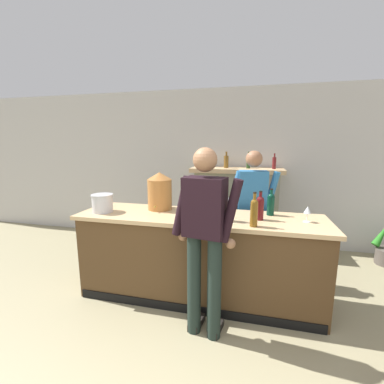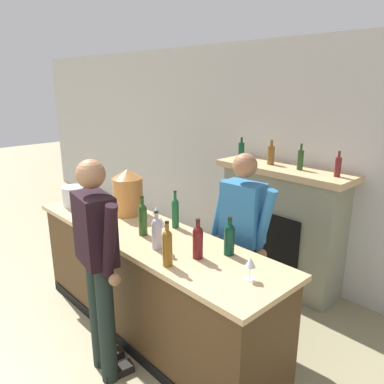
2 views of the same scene
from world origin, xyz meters
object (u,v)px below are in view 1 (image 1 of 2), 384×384
at_px(person_bartender, 252,210).
at_px(wine_glass_front_left, 307,211).
at_px(person_customer, 205,236).
at_px(copper_dispenser, 160,191).
at_px(ice_bucket_steel, 102,203).
at_px(wine_bottle_riesling_slim, 199,203).
at_px(wine_bottle_cabernet_heavy, 210,198).
at_px(wine_bottle_chardonnay_pale, 271,203).
at_px(wine_glass_near_bucket, 190,201).
at_px(wine_bottle_merlot_tall, 254,211).
at_px(wine_bottle_burgundy_dark, 260,207).
at_px(wine_bottle_rose_blush, 226,208).
at_px(wine_glass_back_row, 211,205).
at_px(fireplace_stone, 235,208).

xyz_separation_m(person_bartender, wine_glass_front_left, (0.55, -0.59, 0.18)).
relative_size(person_customer, person_bartender, 1.03).
height_order(person_bartender, copper_dispenser, person_bartender).
bearing_deg(ice_bucket_steel, copper_dispenser, 24.46).
xyz_separation_m(wine_bottle_riesling_slim, wine_bottle_cabernet_heavy, (0.06, 0.32, -0.00)).
height_order(wine_bottle_riesling_slim, wine_bottle_cabernet_heavy, wine_bottle_riesling_slim).
distance_m(wine_bottle_chardonnay_pale, wine_glass_near_bucket, 0.94).
height_order(person_customer, wine_glass_front_left, person_customer).
distance_m(wine_bottle_riesling_slim, wine_bottle_cabernet_heavy, 0.32).
relative_size(person_bartender, wine_bottle_riesling_slim, 4.88).
relative_size(person_customer, ice_bucket_steel, 7.03).
xyz_separation_m(wine_bottle_merlot_tall, wine_bottle_burgundy_dark, (0.06, 0.24, -0.01)).
height_order(person_bartender, wine_bottle_chardonnay_pale, person_bartender).
relative_size(ice_bucket_steel, wine_bottle_merlot_tall, 0.74).
bearing_deg(person_bartender, copper_dispenser, -158.42).
height_order(person_customer, wine_bottle_riesling_slim, person_customer).
relative_size(wine_bottle_rose_blush, wine_bottle_cabernet_heavy, 0.91).
relative_size(wine_bottle_rose_blush, wine_bottle_burgundy_dark, 1.01).
height_order(wine_bottle_cabernet_heavy, wine_glass_back_row, wine_bottle_cabernet_heavy).
bearing_deg(wine_bottle_merlot_tall, wine_glass_front_left, 27.00).
xyz_separation_m(copper_dispenser, wine_bottle_merlot_tall, (1.13, -0.43, -0.08)).
distance_m(wine_bottle_riesling_slim, wine_glass_front_left, 1.12).
distance_m(copper_dispenser, wine_bottle_chardonnay_pale, 1.31).
height_order(wine_bottle_merlot_tall, wine_bottle_burgundy_dark, wine_bottle_merlot_tall).
xyz_separation_m(wine_bottle_rose_blush, wine_glass_front_left, (0.81, 0.15, -0.02)).
height_order(wine_bottle_riesling_slim, wine_bottle_rose_blush, wine_bottle_riesling_slim).
bearing_deg(ice_bucket_steel, person_bartender, 22.62).
bearing_deg(wine_glass_near_bucket, ice_bucket_steel, -160.67).
distance_m(person_bartender, wine_glass_back_row, 0.73).
height_order(wine_bottle_riesling_slim, wine_glass_back_row, wine_bottle_riesling_slim).
height_order(wine_bottle_chardonnay_pale, wine_glass_front_left, wine_bottle_chardonnay_pale).
relative_size(person_customer, copper_dispenser, 3.86).
distance_m(person_customer, wine_glass_near_bucket, 0.89).
distance_m(wine_bottle_burgundy_dark, wine_glass_front_left, 0.47).
relative_size(wine_bottle_merlot_tall, wine_glass_front_left, 2.05).
height_order(wine_bottle_rose_blush, wine_bottle_merlot_tall, wine_bottle_merlot_tall).
relative_size(wine_bottle_riesling_slim, wine_bottle_merlot_tall, 1.03).
height_order(person_customer, wine_glass_near_bucket, person_customer).
bearing_deg(copper_dispenser, wine_bottle_riesling_slim, -21.95).
relative_size(fireplace_stone, wine_bottle_burgundy_dark, 5.35).
bearing_deg(wine_glass_front_left, copper_dispenser, 174.68).
bearing_deg(person_bartender, wine_bottle_chardonnay_pale, -63.44).
bearing_deg(wine_glass_near_bucket, wine_bottle_rose_blush, -37.62).
bearing_deg(wine_bottle_riesling_slim, wine_glass_near_bucket, 121.64).
xyz_separation_m(person_customer, ice_bucket_steel, (-1.32, 0.47, 0.13)).
bearing_deg(wine_bottle_burgundy_dark, wine_glass_near_bucket, 163.18).
height_order(wine_bottle_rose_blush, wine_bottle_cabernet_heavy, wine_bottle_cabernet_heavy).
bearing_deg(wine_bottle_merlot_tall, wine_bottle_rose_blush, 156.22).
bearing_deg(wine_glass_front_left, wine_glass_near_bucket, 170.36).
relative_size(wine_bottle_chardonnay_pale, wine_glass_front_left, 1.83).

